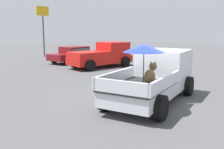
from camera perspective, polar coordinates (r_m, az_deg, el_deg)
The scene contains 5 objects.
ground_plane at distance 9.92m, azimuth 8.73°, elevation -6.11°, with size 80.00×80.00×0.00m, color #4C4C4F.
pickup_truck_main at distance 10.07m, azimuth 9.81°, elevation -0.14°, with size 5.30×2.97×2.29m.
pickup_truck_red at distance 18.73m, azimuth -2.08°, elevation 4.36°, with size 5.03×2.78×1.80m.
parked_sedan_near at distance 21.61m, azimuth -8.53°, elevation 4.67°, with size 4.34×2.05×1.33m.
motel_sign at distance 26.60m, azimuth -15.22°, elevation 11.40°, with size 1.40×0.16×4.97m.
Camera 1 is at (-8.14, -4.95, 2.75)m, focal length 40.80 mm.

